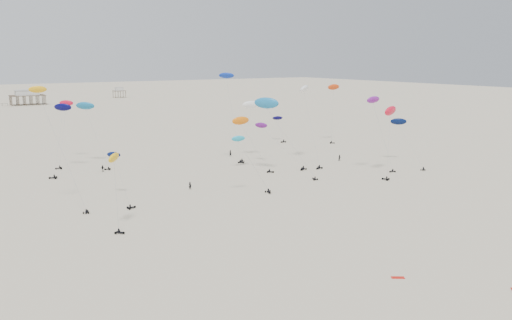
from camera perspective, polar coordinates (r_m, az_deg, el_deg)
ground_plane at (r=216.05m, az=-16.20°, el=3.17°), size 900.00×900.00×0.00m
pavilion_main at (r=359.89m, az=-24.66°, el=6.42°), size 21.00×13.00×9.80m
pavilion_small at (r=404.52m, az=-15.36°, el=7.39°), size 9.00×7.00×8.00m
rig_0 at (r=88.77m, az=-15.80°, el=-1.66°), size 3.67×5.24×13.96m
rig_1 at (r=103.41m, az=-22.05°, el=3.09°), size 8.53×8.68×24.87m
rig_2 at (r=154.20m, az=-21.04°, el=4.45°), size 8.83×14.78×20.62m
rig_3 at (r=109.82m, az=-0.48°, el=-0.22°), size 8.67×4.65×13.56m
rig_4 at (r=132.43m, az=-1.30°, el=3.71°), size 8.71×8.74×15.38m
rig_5 at (r=149.61m, az=16.40°, el=3.41°), size 7.29×16.14×16.93m
rig_6 at (r=141.26m, az=-3.06°, el=7.63°), size 6.62×5.22×26.06m
rig_8 at (r=132.70m, az=15.06°, el=4.71°), size 10.33×8.57×18.26m
rig_9 at (r=140.87m, az=-21.40°, el=4.19°), size 9.01×12.51×19.10m
rig_10 at (r=133.31m, az=13.57°, el=5.48°), size 8.44×4.79×20.36m
rig_11 at (r=108.49m, az=-15.24°, el=-1.62°), size 3.08×13.32×13.72m
rig_12 at (r=181.49m, az=2.69°, el=3.93°), size 4.24×6.75×9.33m
rig_13 at (r=143.92m, az=5.73°, el=6.97°), size 7.52×15.14×23.40m
rig_14 at (r=180.73m, az=8.83°, el=7.37°), size 6.20×5.24×20.93m
rig_15 at (r=128.28m, az=1.50°, el=6.07°), size 9.49×17.07×22.02m
rig_16 at (r=149.02m, az=-0.74°, el=5.28°), size 10.14×7.55×17.59m
rig_17 at (r=147.03m, az=-18.71°, el=5.24°), size 6.17×13.85×19.12m
rig_18 at (r=139.49m, az=2.45°, el=2.11°), size 7.18×17.30×17.60m
spectator_0 at (r=116.29m, az=-7.54°, el=-3.33°), size 0.91×0.89×2.09m
spectator_1 at (r=149.16m, az=9.53°, el=-0.10°), size 1.18×0.90×2.13m
spectator_2 at (r=139.23m, az=-17.12°, el=-1.28°), size 1.40×1.07×2.10m
spectator_3 at (r=154.14m, az=-2.95°, el=0.42°), size 0.86×0.60×2.33m
grounded_kite_b at (r=73.10m, az=15.91°, el=-12.82°), size 1.89×1.58×0.07m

